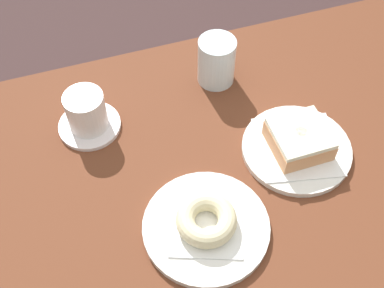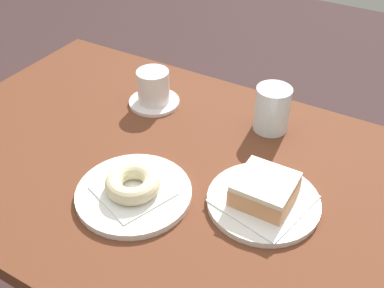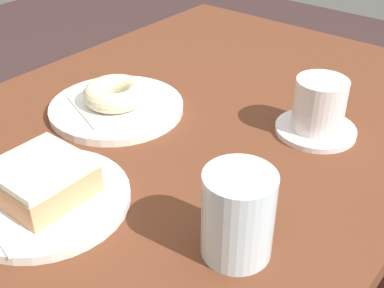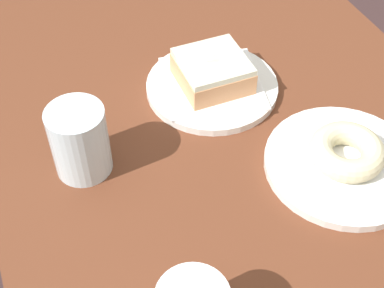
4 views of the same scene
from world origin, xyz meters
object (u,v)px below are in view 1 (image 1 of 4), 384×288
(coffee_cup, at_px, (87,114))
(water_glass, at_px, (216,61))
(plate_sugar_ring, at_px, (206,227))
(donut_glazed_square, at_px, (299,139))
(plate_glazed_square, at_px, (296,149))
(donut_sugar_ring, at_px, (206,220))

(coffee_cup, bearing_deg, water_glass, -170.64)
(plate_sugar_ring, bearing_deg, coffee_cup, -63.08)
(coffee_cup, bearing_deg, donut_glazed_square, 153.33)
(plate_glazed_square, height_order, coffee_cup, coffee_cup)
(donut_glazed_square, bearing_deg, coffee_cup, -26.67)
(donut_sugar_ring, relative_size, donut_glazed_square, 1.01)
(plate_sugar_ring, height_order, coffee_cup, coffee_cup)
(plate_glazed_square, bearing_deg, water_glass, -70.49)
(plate_sugar_ring, height_order, plate_glazed_square, same)
(water_glass, relative_size, coffee_cup, 0.84)
(plate_glazed_square, bearing_deg, plate_sugar_ring, 25.09)
(plate_sugar_ring, relative_size, coffee_cup, 1.78)
(coffee_cup, bearing_deg, plate_glazed_square, 153.33)
(plate_sugar_ring, distance_m, coffee_cup, 0.31)
(water_glass, xyz_separation_m, coffee_cup, (0.28, 0.05, -0.01))
(donut_sugar_ring, distance_m, donut_glazed_square, 0.24)
(donut_sugar_ring, bearing_deg, plate_glazed_square, -154.91)
(plate_glazed_square, xyz_separation_m, coffee_cup, (0.36, -0.18, 0.03))
(donut_sugar_ring, height_order, donut_glazed_square, donut_glazed_square)
(water_glass, distance_m, coffee_cup, 0.28)
(plate_glazed_square, relative_size, coffee_cup, 1.70)
(donut_sugar_ring, height_order, plate_glazed_square, donut_sugar_ring)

